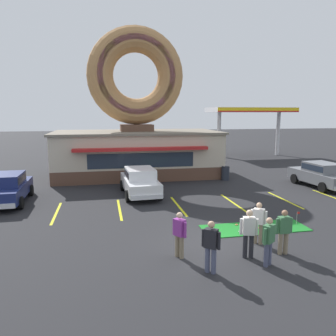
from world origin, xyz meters
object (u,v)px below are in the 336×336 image
object	(u,v)px
putting_flag_pin	(298,215)
pedestrian_clipboard_woman	(284,230)
pedestrian_beanie_man	(269,239)
trash_bin	(225,173)
car_grey	(321,174)
pedestrian_crossing_woman	(211,245)
pedestrian_leather_jacket_man	(179,233)
car_navy	(7,187)
golf_ball	(239,231)
car_white	(140,180)
pedestrian_hooded_kid	(259,221)
pedestrian_blue_sweater_man	(249,231)

from	to	relation	value
putting_flag_pin	pedestrian_clipboard_woman	distance (m)	3.38
pedestrian_beanie_man	trash_bin	bearing A→B (deg)	74.51
car_grey	pedestrian_crossing_woman	bearing A→B (deg)	-138.01
car_grey	pedestrian_leather_jacket_man	world-z (taller)	car_grey
putting_flag_pin	pedestrian_beanie_man	world-z (taller)	pedestrian_beanie_man
pedestrian_clipboard_woman	pedestrian_beanie_man	xyz separation A→B (m)	(-0.92, -0.68, 0.01)
pedestrian_clipboard_woman	pedestrian_leather_jacket_man	bearing A→B (deg)	172.79
car_navy	pedestrian_beanie_man	size ratio (longest dim) A/B	2.94
pedestrian_beanie_man	car_navy	bearing A→B (deg)	136.88
trash_bin	golf_ball	bearing A→B (deg)	-108.22
car_navy	trash_bin	world-z (taller)	car_navy
pedestrian_leather_jacket_man	car_white	bearing A→B (deg)	92.21
car_navy	pedestrian_hooded_kid	xyz separation A→B (m)	(10.45, -7.64, -0.02)
pedestrian_blue_sweater_man	car_grey	bearing A→B (deg)	44.19
car_grey	pedestrian_hooded_kid	bearing A→B (deg)	-136.50
pedestrian_clipboard_woman	pedestrian_hooded_kid	bearing A→B (deg)	112.57
car_navy	trash_bin	xyz separation A→B (m)	(13.49, 3.49, -0.37)
car_grey	pedestrian_beanie_man	size ratio (longest dim) A/B	2.98
car_white	pedestrian_beanie_man	bearing A→B (deg)	-73.28
putting_flag_pin	pedestrian_crossing_woman	xyz separation A→B (m)	(-5.01, -3.32, 0.45)
car_grey	putting_flag_pin	bearing A→B (deg)	-131.96
golf_ball	trash_bin	bearing A→B (deg)	71.78
car_grey	pedestrian_leather_jacket_man	bearing A→B (deg)	-143.53
pedestrian_hooded_kid	pedestrian_crossing_woman	distance (m)	2.99
pedestrian_beanie_man	pedestrian_crossing_woman	size ratio (longest dim) A/B	0.97
car_white	car_navy	world-z (taller)	same
pedestrian_hooded_kid	pedestrian_clipboard_woman	distance (m)	1.08
golf_ball	car_navy	xyz separation A→B (m)	(-10.22, 6.47, 0.82)
car_navy	putting_flag_pin	bearing A→B (deg)	-25.03
pedestrian_blue_sweater_man	pedestrian_hooded_kid	xyz separation A→B (m)	(0.87, 1.03, -0.06)
golf_ball	pedestrian_hooded_kid	xyz separation A→B (m)	(0.23, -1.17, 0.80)
golf_ball	car_white	bearing A→B (deg)	114.97
pedestrian_clipboard_woman	pedestrian_crossing_woman	bearing A→B (deg)	-164.70
golf_ball	trash_bin	size ratio (longest dim) A/B	0.04
pedestrian_hooded_kid	pedestrian_crossing_woman	world-z (taller)	pedestrian_crossing_woman
pedestrian_blue_sweater_man	trash_bin	distance (m)	12.78
car_grey	trash_bin	xyz separation A→B (m)	(-5.16, 3.35, -0.37)
car_grey	pedestrian_crossing_woman	size ratio (longest dim) A/B	2.89
car_white	pedestrian_blue_sweater_man	bearing A→B (deg)	-74.26
putting_flag_pin	pedestrian_hooded_kid	world-z (taller)	pedestrian_hooded_kid
trash_bin	car_navy	bearing A→B (deg)	-165.51
putting_flag_pin	pedestrian_blue_sweater_man	bearing A→B (deg)	-143.29
putting_flag_pin	car_grey	world-z (taller)	car_grey
putting_flag_pin	trash_bin	bearing A→B (deg)	87.33
pedestrian_blue_sweater_man	pedestrian_leather_jacket_man	xyz separation A→B (m)	(-2.21, 0.48, -0.06)
pedestrian_hooded_kid	pedestrian_leather_jacket_man	bearing A→B (deg)	-169.77
putting_flag_pin	pedestrian_blue_sweater_man	distance (m)	4.34
pedestrian_hooded_kid	pedestrian_leather_jacket_man	xyz separation A→B (m)	(-3.08, -0.56, -0.00)
putting_flag_pin	pedestrian_blue_sweater_man	world-z (taller)	pedestrian_blue_sweater_man
car_navy	pedestrian_crossing_woman	world-z (taller)	pedestrian_crossing_woman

